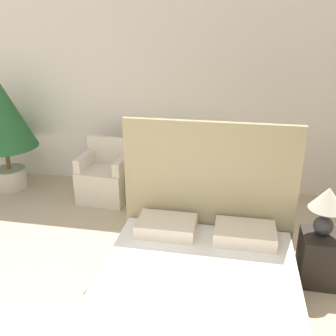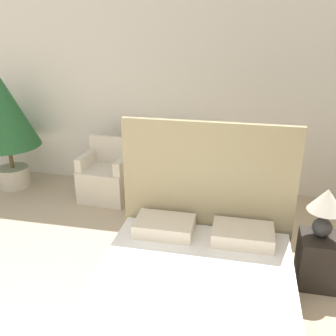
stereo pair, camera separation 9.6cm
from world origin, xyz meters
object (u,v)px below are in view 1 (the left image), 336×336
(potted_palm, at_px, (0,116))
(bed, at_px, (197,291))
(armchair_near_window_right, at_px, (173,185))
(table_lamp, at_px, (327,204))
(nightstand, at_px, (321,258))
(side_table, at_px, (139,185))
(armchair_near_window_left, at_px, (105,180))

(potted_palm, bearing_deg, bed, -34.66)
(armchair_near_window_right, height_order, table_lamp, table_lamp)
(nightstand, xyz_separation_m, side_table, (-2.21, 1.38, -0.01))
(nightstand, relative_size, side_table, 1.05)
(bed, height_order, armchair_near_window_left, bed)
(armchair_near_window_left, bearing_deg, side_table, 7.10)
(armchair_near_window_left, relative_size, nightstand, 1.70)
(armchair_near_window_right, relative_size, table_lamp, 1.77)
(armchair_near_window_left, height_order, side_table, armchair_near_window_left)
(potted_palm, xyz_separation_m, table_lamp, (4.25, -1.42, -0.31))
(side_table, bearing_deg, nightstand, -31.93)
(bed, xyz_separation_m, table_lamp, (1.12, 0.75, 0.56))
(armchair_near_window_left, bearing_deg, nightstand, -22.82)
(armchair_near_window_left, relative_size, side_table, 1.78)
(bed, distance_m, armchair_near_window_left, 2.59)
(armchair_near_window_right, relative_size, side_table, 1.78)
(armchair_near_window_left, bearing_deg, potted_palm, -179.78)
(potted_palm, bearing_deg, table_lamp, -18.44)
(armchair_near_window_left, xyz_separation_m, table_lamp, (2.68, -1.32, 0.54))
(table_lamp, bearing_deg, armchair_near_window_right, 141.97)
(armchair_near_window_right, bearing_deg, table_lamp, -39.16)
(armchair_near_window_left, distance_m, nightstand, 3.03)
(potted_palm, height_order, nightstand, potted_palm)
(armchair_near_window_left, xyz_separation_m, nightstand, (2.71, -1.35, -0.04))
(nightstand, bearing_deg, side_table, 148.07)
(armchair_near_window_left, distance_m, table_lamp, 3.04)
(bed, distance_m, side_table, 2.35)
(armchair_near_window_right, distance_m, potted_palm, 2.69)
(potted_palm, relative_size, table_lamp, 3.57)
(nightstand, bearing_deg, potted_palm, 161.33)
(bed, xyz_separation_m, armchair_near_window_right, (-0.57, 2.07, 0.02))
(potted_palm, relative_size, side_table, 3.58)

